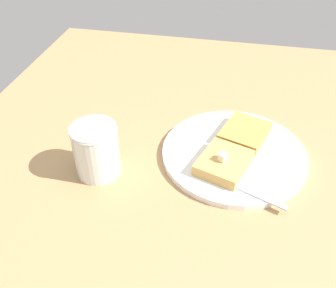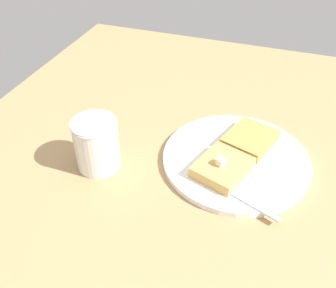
{
  "view_description": "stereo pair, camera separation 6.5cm",
  "coord_description": "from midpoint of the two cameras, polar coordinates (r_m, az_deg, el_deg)",
  "views": [
    {
      "loc": [
        -45.71,
        5.65,
        48.58
      ],
      "look_at": [
        3.72,
        16.0,
        7.37
      ],
      "focal_mm": 40.0,
      "sensor_mm": 36.0,
      "label": 1
    },
    {
      "loc": [
        -43.97,
        -0.62,
        48.58
      ],
      "look_at": [
        3.72,
        16.0,
        7.37
      ],
      "focal_mm": 40.0,
      "sensor_mm": 36.0,
      "label": 2
    }
  ],
  "objects": [
    {
      "name": "toast_slice_middle",
      "position": [
        0.72,
        9.12,
        1.58
      ],
      "size": [
        11.27,
        10.36,
        2.05
      ],
      "primitive_type": "cube",
      "rotation": [
        0.0,
        0.0,
        -0.32
      ],
      "color": "gold",
      "rests_on": "plate"
    },
    {
      "name": "syrup_jar",
      "position": [
        0.66,
        -13.65,
        -1.37
      ],
      "size": [
        7.92,
        7.92,
        9.46
      ],
      "color": "#37150B",
      "rests_on": "table_surface"
    },
    {
      "name": "butter_pat_primary",
      "position": [
        0.64,
        5.44,
        -2.1
      ],
      "size": [
        1.84,
        1.79,
        1.4
      ],
      "primitive_type": "cube",
      "rotation": [
        0.0,
        0.0,
        2.63
      ],
      "color": "#F6EFC2",
      "rests_on": "toast_slice_left"
    },
    {
      "name": "toast_slice_left",
      "position": [
        0.65,
        5.7,
        -2.98
      ],
      "size": [
        11.27,
        10.36,
        2.05
      ],
      "primitive_type": "cube",
      "rotation": [
        0.0,
        0.0,
        -0.32
      ],
      "color": "tan",
      "rests_on": "plate"
    },
    {
      "name": "fork",
      "position": [
        0.63,
        7.2,
        -6.42
      ],
      "size": [
        7.39,
        15.35,
        0.36
      ],
      "color": "silver",
      "rests_on": "plate"
    },
    {
      "name": "plate",
      "position": [
        0.7,
        7.4,
        -1.54
      ],
      "size": [
        26.54,
        26.54,
        1.14
      ],
      "color": "white",
      "rests_on": "table_surface"
    },
    {
      "name": "table_surface",
      "position": [
        0.65,
        10.41,
        -8.04
      ],
      "size": [
        118.11,
        118.11,
        2.87
      ],
      "primitive_type": "cube",
      "color": "#A88255",
      "rests_on": "ground"
    }
  ]
}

